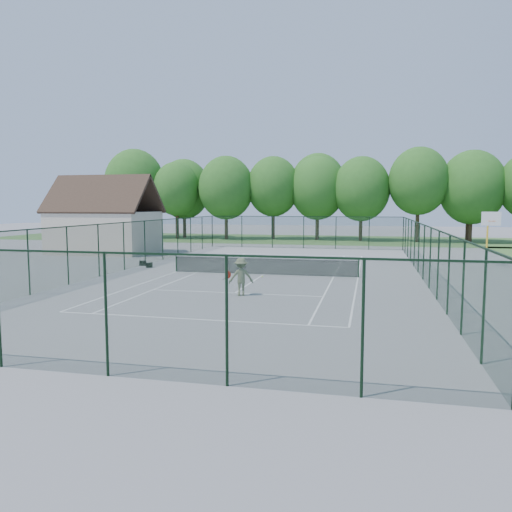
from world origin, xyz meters
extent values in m
plane|color=gray|center=(0.00, 0.00, 0.00)|extent=(140.00, 140.00, 0.00)
cube|color=#487435|center=(0.00, 30.00, 0.01)|extent=(80.00, 16.00, 0.01)
cube|color=white|center=(0.00, 11.88, 0.00)|extent=(10.97, 0.08, 0.01)
cube|color=white|center=(0.00, -11.88, 0.00)|extent=(10.97, 0.08, 0.01)
cube|color=white|center=(0.00, 6.40, 0.00)|extent=(8.23, 0.08, 0.01)
cube|color=white|center=(0.00, -6.40, 0.00)|extent=(8.23, 0.08, 0.01)
cube|color=white|center=(5.49, 0.00, 0.00)|extent=(0.08, 23.77, 0.01)
cube|color=white|center=(-5.49, 0.00, 0.00)|extent=(0.08, 23.77, 0.01)
cube|color=white|center=(4.12, 0.00, 0.00)|extent=(0.08, 23.77, 0.01)
cube|color=white|center=(-4.12, 0.00, 0.00)|extent=(0.08, 23.77, 0.01)
cube|color=white|center=(0.00, 0.00, 0.00)|extent=(0.08, 12.80, 0.01)
cylinder|color=black|center=(-5.50, 0.00, 0.55)|extent=(0.08, 0.08, 1.10)
cylinder|color=black|center=(5.50, 0.00, 0.55)|extent=(0.08, 0.08, 1.10)
cube|color=black|center=(0.00, 0.00, 0.50)|extent=(11.00, 0.02, 0.96)
cube|color=white|center=(0.00, 0.00, 1.00)|extent=(11.00, 0.05, 0.07)
cube|color=#1E3D26|center=(0.00, 18.00, 1.50)|extent=(18.00, 0.02, 3.00)
cube|color=#1E3D26|center=(0.00, -18.00, 1.50)|extent=(18.00, 0.02, 3.00)
cube|color=#1E3D26|center=(9.00, 0.00, 1.50)|extent=(0.02, 36.00, 3.00)
cube|color=#1E3D26|center=(-9.00, 0.00, 1.50)|extent=(0.02, 36.00, 3.00)
cube|color=black|center=(0.00, 18.00, 3.00)|extent=(18.00, 0.05, 0.05)
cube|color=black|center=(0.00, -18.00, 3.00)|extent=(18.00, 0.05, 0.05)
cube|color=black|center=(9.00, 0.00, 3.00)|extent=(0.05, 36.00, 0.05)
cube|color=black|center=(-9.00, 0.00, 3.00)|extent=(0.05, 36.00, 0.05)
cube|color=beige|center=(-16.00, 10.00, 1.75)|extent=(8.00, 6.00, 3.50)
cube|color=#412F22|center=(-16.00, 11.50, 5.00)|extent=(8.60, 3.27, 3.27)
cube|color=#412F22|center=(-16.00, 8.50, 5.00)|extent=(8.60, 3.27, 3.27)
cylinder|color=#483122|center=(-16.50, 30.00, 2.10)|extent=(0.40, 0.40, 4.20)
ellipsoid|color=#347226|center=(-16.50, 30.00, 6.00)|extent=(6.40, 6.40, 7.40)
cylinder|color=#483122|center=(0.00, 30.00, 2.10)|extent=(0.40, 0.40, 4.20)
ellipsoid|color=#347226|center=(0.00, 30.00, 6.00)|extent=(6.40, 6.40, 7.40)
cylinder|color=#483122|center=(16.50, 30.00, 2.10)|extent=(0.40, 0.40, 4.20)
ellipsoid|color=#347226|center=(16.50, 30.00, 6.00)|extent=(6.40, 6.40, 7.40)
cylinder|color=yellow|center=(13.79, 7.54, 1.75)|extent=(0.12, 0.12, 3.50)
cube|color=yellow|center=(13.79, 7.09, 3.35)|extent=(0.08, 0.90, 0.08)
cube|color=white|center=(13.79, 6.64, 3.20)|extent=(1.20, 0.05, 0.90)
torus|color=#EC5400|center=(13.79, 6.41, 3.05)|extent=(0.48, 0.48, 0.02)
cube|color=black|center=(-8.87, 2.32, 0.17)|extent=(0.47, 0.34, 0.34)
cube|color=black|center=(-8.00, 1.49, 0.16)|extent=(0.47, 0.37, 0.32)
imported|color=#606547|center=(0.43, -6.93, 0.86)|extent=(1.27, 1.01, 1.72)
sphere|color=#C4FA36|center=(1.34, -6.53, 0.84)|extent=(0.07, 0.07, 0.07)
camera|label=1|loc=(6.11, -28.59, 4.13)|focal=35.00mm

